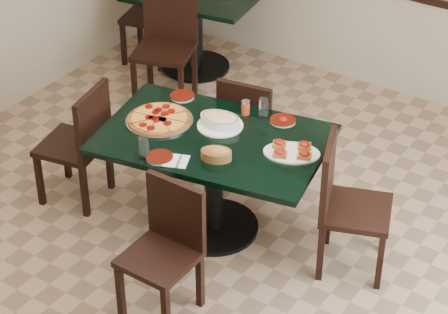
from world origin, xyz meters
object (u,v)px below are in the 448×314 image
Objects in this scene: chair_right at (344,199)px; chair_left at (82,139)px; chair_far at (249,125)px; chair_near at (167,242)px; main_table at (213,160)px; back_chair_left at (157,10)px; bruschetta_platter at (292,151)px; lasagna_casserole at (220,120)px; bread_basket at (216,154)px; back_table at (196,15)px; pepperoni_pizza at (159,119)px; back_chair_near at (167,37)px.

chair_right reaches higher than chair_left.
chair_near is at bearing 92.70° from chair_far.
chair_left is (-0.96, -0.22, -0.06)m from main_table.
bruschetta_platter is (2.35, -1.66, 0.27)m from back_chair_left.
chair_near is 3.24m from back_chair_left.
chair_far reaches higher than lasagna_casserole.
chair_near is 3.73× the size of bread_basket.
chair_right is at bearing 145.54° from chair_far.
bread_basket is (1.12, 0.02, 0.28)m from chair_left.
back_table is 3.99× the size of lasagna_casserole.
back_chair_near is at bearing 125.47° from pepperoni_pizza.
back_chair_near is at bearing -176.92° from chair_left.
chair_near is at bearing -82.45° from lasagna_casserole.
chair_left is at bearing 168.56° from bruschetta_platter.
chair_near reaches higher than lasagna_casserole.
pepperoni_pizza is 1.94× the size of bread_basket.
chair_far is at bearing 89.25° from main_table.
back_chair_near is at bearing 30.67° from back_chair_left.
chair_left is at bearing -85.22° from back_table.
bruschetta_platter is at bearing 69.36° from chair_near.
chair_left reaches higher than pepperoni_pizza.
back_chair_near reaches higher than lasagna_casserole.
chair_left is 3.91× the size of bread_basket.
pepperoni_pizza is at bearing 165.31° from bruschetta_platter.
bread_basket reaches higher than bruschetta_platter.
back_chair_left is (-0.38, -0.08, -0.02)m from back_table.
chair_right is at bearing -44.69° from back_table.
bread_basket is (-0.03, 0.56, 0.31)m from chair_near.
chair_right is at bearing -4.69° from lasagna_casserole.
back_table is 2.70× the size of pepperoni_pizza.
chair_far is 0.87× the size of back_chair_near.
lasagna_casserole is at bearing 70.96° from chair_right.
chair_right is 1.87m from chair_left.
bruschetta_platter is (0.55, -0.02, -0.02)m from lasagna_casserole.
chair_near is 2.84× the size of lasagna_casserole.
bruschetta_platter is (0.92, 0.15, 0.01)m from pepperoni_pizza.
main_table is at bearing 5.89° from pepperoni_pizza.
bread_basket is (0.19, -0.33, -0.01)m from lasagna_casserole.
chair_right is at bearing 89.89° from chair_left.
back_chair_left is at bearing 111.49° from bread_basket.
chair_far is 0.58m from lasagna_casserole.
pepperoni_pizza is (1.05, -1.89, 0.24)m from back_table.
back_chair_left is at bearing 120.81° from bruschetta_platter.
chair_near reaches higher than back_table.
main_table is 1.88m from back_chair_near.
back_table is 1.35× the size of back_chair_left.
back_chair_left is at bearing 115.20° from back_chair_near.
chair_right is 3.04× the size of lasagna_casserole.
back_chair_near is (-1.54, 2.06, 0.08)m from chair_near.
chair_right is at bearing 53.40° from chair_near.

